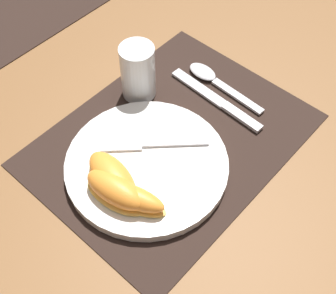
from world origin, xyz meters
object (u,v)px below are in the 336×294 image
Objects in this scene: plate at (147,165)px; citrus_wedge_1 at (116,191)px; citrus_wedge_0 at (113,178)px; knife at (218,101)px; juice_glass at (138,74)px; spoon at (212,78)px; fork at (146,144)px; citrus_wedge_2 at (129,197)px.

citrus_wedge_1 is at bearing -172.29° from plate.
knife is at bearing -1.42° from citrus_wedge_0.
spoon is (0.11, -0.08, -0.04)m from juice_glass.
citrus_wedge_0 reaches higher than plate.
spoon is at bearing 6.47° from fork.
knife is (0.08, -0.12, -0.04)m from juice_glass.
citrus_wedge_2 reaches higher than fork.
juice_glass is 0.21m from citrus_wedge_0.
juice_glass is at bearing 145.26° from spoon.
knife is at bearing 1.20° from plate.
citrus_wedge_2 is at bearing -139.42° from juice_glass.
spoon is (0.04, 0.04, 0.00)m from knife.
fork is at bearing -173.53° from spoon.
juice_glass is at bearing 35.75° from citrus_wedge_1.
plate is 2.09× the size of citrus_wedge_2.
knife is 0.27m from citrus_wedge_1.
plate is 0.08m from citrus_wedge_1.
fork is at bearing 9.10° from citrus_wedge_0.
plate is 2.36× the size of citrus_wedge_1.
spoon is (0.23, 0.05, -0.00)m from plate.
plate is 1.88× the size of fork.
citrus_wedge_2 is at bearing -99.28° from citrus_wedge_0.
plate is 2.21× the size of citrus_wedge_0.
citrus_wedge_0 is 1.07× the size of citrus_wedge_1.
citrus_wedge_1 is (-0.10, -0.03, 0.02)m from fork.
citrus_wedge_2 is at bearing -165.31° from spoon.
citrus_wedge_1 is (-0.30, -0.06, 0.03)m from spoon.
citrus_wedge_2 reaches higher than plate.
juice_glass is at bearing 122.44° from knife.
juice_glass is 0.94× the size of citrus_wedge_1.
citrus_wedge_0 is (-0.25, 0.01, 0.03)m from knife.
plate is 0.19m from knife.
juice_glass is 0.88× the size of citrus_wedge_0.
juice_glass reaches higher than fork.
citrus_wedge_0 reaches higher than fork.
citrus_wedge_1 is (-0.19, -0.14, -0.01)m from juice_glass.
juice_glass is (0.11, 0.13, 0.04)m from plate.
spoon is 0.31m from citrus_wedge_2.
spoon is 1.37× the size of citrus_wedge_2.
citrus_wedge_0 is (-0.06, 0.01, 0.02)m from plate.
spoon is at bearing 7.28° from citrus_wedge_0.
plate reaches higher than knife.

